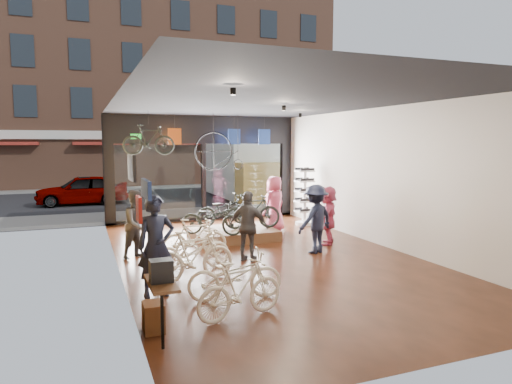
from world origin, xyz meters
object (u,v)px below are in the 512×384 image
display_platform (233,234)px  display_bike_left (212,219)px  customer_0 (156,246)px  customer_2 (248,226)px  box_truck (247,172)px  floor_bike_5 (195,238)px  street_car (82,190)px  customer_4 (274,204)px  floor_bike_1 (240,289)px  floor_bike_2 (235,275)px  penny_farthing (222,153)px  customer_5 (328,215)px  customer_3 (315,219)px  floor_bike_4 (192,250)px  sunglasses_rack (304,196)px  display_bike_right (224,210)px  customer_1 (138,224)px  display_bike_mid (252,212)px  floor_bike_3 (193,256)px

display_platform → display_bike_left: 1.19m
customer_0 → customer_2: 3.02m
box_truck → customer_0: box_truck is taller
floor_bike_5 → customer_2: (1.13, -0.80, 0.36)m
street_car → customer_4: 10.78m
display_bike_left → display_platform: bearing=-20.6°
customer_4 → floor_bike_1: bearing=34.0°
floor_bike_1 → floor_bike_2: floor_bike_1 is taller
street_car → penny_farthing: size_ratio=2.49×
customer_5 → customer_3: bearing=-10.1°
floor_bike_4 → customer_3: (3.34, 0.50, 0.42)m
sunglasses_rack → display_bike_right: bearing=179.0°
customer_1 → customer_2: customer_2 is taller
floor_bike_1 → customer_5: (4.08, 4.29, 0.34)m
display_bike_mid → customer_1: size_ratio=1.01×
sunglasses_rack → floor_bike_1: bearing=-138.0°
customer_3 → box_truck: bearing=-122.3°
floor_bike_2 → floor_bike_4: 2.15m
display_platform → customer_2: (-0.44, -2.53, 0.69)m
floor_bike_2 → customer_0: bearing=68.7°
floor_bike_2 → penny_farthing: size_ratio=1.06×
customer_1 → customer_4: 4.80m
floor_bike_3 → display_platform: bearing=-38.1°
display_bike_right → floor_bike_2: bearing=154.2°
floor_bike_2 → floor_bike_4: floor_bike_4 is taller
display_bike_mid → customer_3: bearing=-151.5°
street_car → floor_bike_1: size_ratio=2.55×
floor_bike_4 → penny_farthing: penny_farthing is taller
floor_bike_3 → display_bike_mid: 4.39m
floor_bike_5 → customer_2: bearing=-124.4°
customer_5 → customer_4: bearing=-125.4°
street_car → display_bike_left: (3.29, -10.34, 0.07)m
display_bike_left → customer_0: (-2.09, -3.66, 0.19)m
floor_bike_5 → customer_1: 1.44m
floor_bike_3 → display_bike_left: bearing=-31.2°
display_platform → customer_5: bearing=-34.4°
display_bike_left → customer_4: (2.37, 1.17, 0.14)m
customer_4 → sunglasses_rack: bearing=-179.8°
floor_bike_1 → floor_bike_2: (0.19, 0.85, -0.02)m
floor_bike_2 → display_platform: floor_bike_2 is taller
floor_bike_3 → customer_3: customer_3 is taller
display_platform → customer_0: size_ratio=1.27×
floor_bike_1 → display_platform: bearing=-29.6°
sunglasses_rack → display_bike_left: bearing=-167.0°
display_bike_mid → customer_0: size_ratio=0.90×
floor_bike_2 → display_bike_right: (1.53, 5.62, 0.34)m
customer_1 → customer_2: (2.44, -1.27, 0.00)m
street_car → display_bike_right: street_car is taller
display_bike_left → customer_0: bearing=-178.1°
box_truck → customer_0: size_ratio=3.76×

